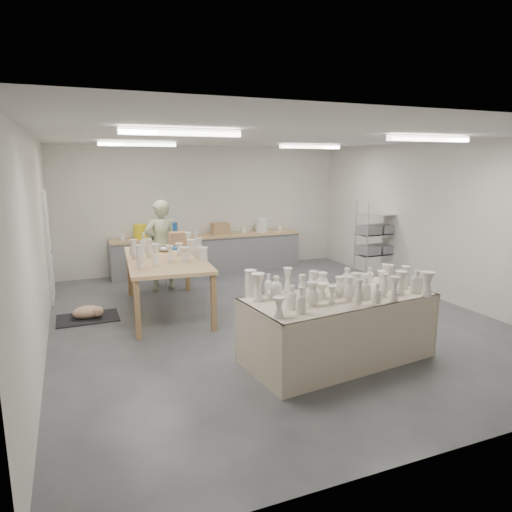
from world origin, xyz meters
name	(u,v)px	position (x,y,z in m)	size (l,w,h in m)	color
room	(263,197)	(-0.11, 0.08, 2.06)	(8.00, 8.02, 3.00)	#424449
back_counter	(208,252)	(-0.01, 3.68, 0.49)	(4.60, 0.60, 1.24)	tan
wire_shelf	(377,240)	(3.20, 1.40, 0.92)	(0.88, 0.48, 1.80)	silver
drying_table	(338,326)	(0.14, -1.87, 0.47)	(2.61, 1.46, 1.23)	olive
work_table	(168,257)	(-1.50, 1.10, 0.97)	(1.49, 2.69, 1.35)	tan
rug	(88,318)	(-2.90, 1.13, 0.01)	(1.00, 0.70, 0.02)	black
cat	(89,312)	(-2.88, 1.11, 0.12)	(0.52, 0.39, 0.21)	white
potter	(161,246)	(-1.37, 2.46, 0.94)	(0.68, 0.45, 1.87)	gray
red_stool	(160,275)	(-1.37, 2.73, 0.25)	(0.31, 0.31, 0.28)	red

